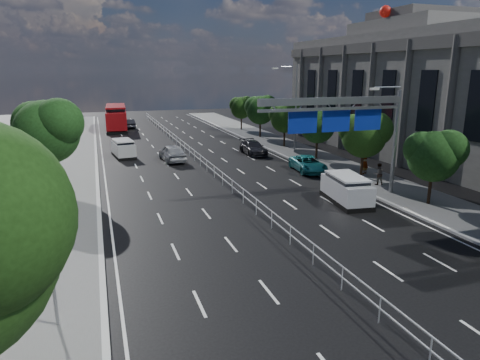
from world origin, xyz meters
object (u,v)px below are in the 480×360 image
white_minivan (123,149)px  overhead_gantry (347,116)px  near_car_silver (172,153)px  red_bus (116,117)px  toilet_sign (33,249)px  silver_minivan (346,189)px  near_car_dark (129,124)px  pedestrian_b (378,174)px  parked_car_teal (308,164)px  pedestrian_a (365,162)px  parked_car_dark (253,148)px

white_minivan → overhead_gantry: bearing=-63.4°
near_car_silver → red_bus: bearing=-85.5°
toilet_sign → white_minivan: (4.60, 29.62, -2.08)m
near_car_silver → silver_minivan: silver_minivan is taller
near_car_dark → silver_minivan: size_ratio=0.87×
white_minivan → pedestrian_b: (17.34, -17.60, 0.08)m
silver_minivan → parked_car_teal: silver_minivan is taller
toilet_sign → overhead_gantry: overhead_gantry is taller
toilet_sign → near_car_silver: size_ratio=0.91×
near_car_dark → near_car_silver: bearing=90.9°
near_car_silver → pedestrian_a: bearing=138.0°
parked_car_teal → pedestrian_a: 4.73m
silver_minivan → pedestrian_b: size_ratio=2.87×
silver_minivan → pedestrian_b: (4.48, 2.77, 0.04)m
toilet_sign → near_car_dark: (6.92, 52.13, -2.28)m
silver_minivan → pedestrian_b: bearing=38.8°
overhead_gantry → pedestrian_b: bearing=24.9°
overhead_gantry → red_bus: bearing=107.0°
red_bus → near_car_dark: 2.30m
pedestrian_b → pedestrian_a: bearing=-97.3°
white_minivan → parked_car_teal: 18.62m
near_car_silver → pedestrian_b: (13.01, -14.16, 0.14)m
parked_car_dark → pedestrian_b: 15.51m
near_car_dark → pedestrian_a: pedestrian_a is taller
parked_car_dark → silver_minivan: bearing=-88.6°
toilet_sign → parked_car_teal: size_ratio=0.92×
toilet_sign → near_car_silver: 27.74m
parked_car_teal → pedestrian_a: pedestrian_a is taller
silver_minivan → pedestrian_a: 8.17m
silver_minivan → parked_car_dark: bearing=97.1°
pedestrian_b → overhead_gantry: bearing=35.6°
near_car_silver → parked_car_teal: size_ratio=1.01×
silver_minivan → parked_car_teal: (1.80, 8.88, -0.26)m
toilet_sign → white_minivan: toilet_sign is taller
silver_minivan → pedestrian_a: pedestrian_a is taller
parked_car_teal → pedestrian_b: size_ratio=2.90×
overhead_gantry → white_minivan: 24.02m
white_minivan → pedestrian_b: bearing=-52.6°
red_bus → pedestrian_a: size_ratio=6.00×
silver_minivan → parked_car_dark: size_ratio=0.99×
red_bus → pedestrian_b: (16.84, -39.31, -0.88)m
toilet_sign → pedestrian_a: (22.99, 15.26, -1.82)m
toilet_sign → pedestrian_a: toilet_sign is taller
silver_minivan → parked_car_dark: (0.00, 17.61, -0.23)m
red_bus → parked_car_teal: red_bus is taller
toilet_sign → silver_minivan: bearing=27.9°
overhead_gantry → parked_car_teal: overhead_gantry is taller
overhead_gantry → near_car_silver: size_ratio=2.15×
toilet_sign → silver_minivan: 19.86m
near_car_dark → parked_car_teal: size_ratio=0.86×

